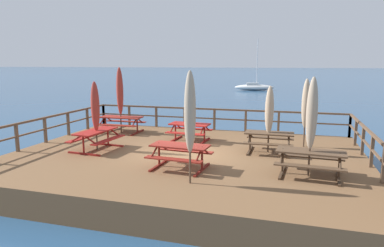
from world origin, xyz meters
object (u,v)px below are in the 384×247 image
object	(u,v)px
sailboat_distant	(254,87)
patio_umbrella_short_mid	(191,104)
patio_umbrella_tall_back_left	(95,107)
patio_umbrella_tall_mid_left	(306,104)
patio_umbrella_short_front	(312,114)
patio_umbrella_tall_mid_right	(120,91)
picnic_table_front_left	(269,138)
picnic_table_back_left	(121,121)
picnic_table_mid_left	(190,128)
picnic_table_mid_centre	(180,151)
picnic_table_mid_right	(310,158)
patio_umbrella_tall_back_right	(269,110)
picnic_table_back_right	(96,136)
patio_umbrella_tall_front	(190,113)

from	to	relation	value
sailboat_distant	patio_umbrella_short_mid	bearing A→B (deg)	-87.59
patio_umbrella_tall_back_left	patio_umbrella_tall_mid_left	bearing A→B (deg)	19.78
patio_umbrella_short_front	patio_umbrella_tall_back_left	world-z (taller)	patio_umbrella_short_front
patio_umbrella_tall_mid_right	patio_umbrella_tall_back_left	bearing A→B (deg)	-77.97
picnic_table_front_left	picnic_table_back_left	xyz separation A→B (m)	(-7.11, 1.90, 0.01)
picnic_table_mid_left	patio_umbrella_short_front	world-z (taller)	patio_umbrella_short_front
picnic_table_mid_centre	picnic_table_mid_right	distance (m)	3.94
picnic_table_mid_centre	patio_umbrella_short_front	world-z (taller)	patio_umbrella_short_front
picnic_table_mid_right	patio_umbrella_tall_back_right	size ratio (longest dim) A/B	0.82
patio_umbrella_tall_back_right	patio_umbrella_tall_mid_left	bearing A→B (deg)	44.60
patio_umbrella_short_mid	picnic_table_mid_centre	bearing A→B (deg)	-78.28
patio_umbrella_tall_back_right	patio_umbrella_tall_mid_right	world-z (taller)	patio_umbrella_tall_mid_right
picnic_table_back_right	patio_umbrella_tall_back_right	size ratio (longest dim) A/B	0.80
picnic_table_back_left	picnic_table_mid_left	world-z (taller)	same
picnic_table_mid_centre	patio_umbrella_tall_mid_right	distance (m)	6.66
patio_umbrella_tall_front	patio_umbrella_tall_mid_right	bearing A→B (deg)	131.59
patio_umbrella_tall_mid_right	picnic_table_back_right	bearing A→B (deg)	-78.15
picnic_table_back_left	patio_umbrella_tall_mid_left	world-z (taller)	patio_umbrella_tall_mid_left
picnic_table_mid_centre	patio_umbrella_short_mid	xyz separation A→B (m)	(-0.80, 3.87, 1.04)
sailboat_distant	patio_umbrella_tall_mid_right	bearing A→B (deg)	-93.00
picnic_table_mid_left	picnic_table_mid_centre	bearing A→B (deg)	-77.74
picnic_table_mid_left	patio_umbrella_tall_back_right	world-z (taller)	patio_umbrella_tall_back_right
picnic_table_mid_centre	patio_umbrella_tall_back_right	bearing A→B (deg)	48.37
picnic_table_back_right	picnic_table_front_left	size ratio (longest dim) A/B	1.13
patio_umbrella_tall_mid_left	patio_umbrella_tall_front	xyz separation A→B (m)	(-3.14, -5.37, 0.26)
patio_umbrella_tall_mid_left	patio_umbrella_tall_back_right	xyz separation A→B (m)	(-1.31, -1.29, -0.14)
picnic_table_front_left	sailboat_distant	world-z (taller)	sailboat_distant
picnic_table_mid_centre	sailboat_distant	size ratio (longest dim) A/B	0.25
patio_umbrella_short_mid	picnic_table_mid_right	bearing A→B (deg)	-36.54
picnic_table_mid_right	patio_umbrella_short_front	world-z (taller)	patio_umbrella_short_front
patio_umbrella_tall_mid_right	picnic_table_mid_right	bearing A→B (deg)	-26.96
picnic_table_back_left	patio_umbrella_tall_back_right	bearing A→B (deg)	-14.74
picnic_table_back_left	patio_umbrella_short_mid	size ratio (longest dim) A/B	0.82
patio_umbrella_tall_back_right	picnic_table_mid_right	bearing A→B (deg)	-60.75
picnic_table_mid_left	patio_umbrella_tall_front	bearing A→B (deg)	-73.15
picnic_table_mid_centre	patio_umbrella_tall_back_left	world-z (taller)	patio_umbrella_tall_back_left
picnic_table_back_right	patio_umbrella_tall_mid_right	world-z (taller)	patio_umbrella_tall_mid_right
picnic_table_back_right	picnic_table_front_left	distance (m)	6.57
picnic_table_mid_right	patio_umbrella_tall_back_right	distance (m)	3.03
picnic_table_mid_right	patio_umbrella_tall_back_left	bearing A→B (deg)	172.55
picnic_table_mid_right	patio_umbrella_tall_front	bearing A→B (deg)	-153.69
patio_umbrella_tall_mid_left	patio_umbrella_tall_mid_right	bearing A→B (deg)	176.40
picnic_table_mid_centre	sailboat_distant	xyz separation A→B (m)	(-2.48, 43.89, -0.89)
patio_umbrella_tall_back_left	patio_umbrella_short_front	bearing A→B (deg)	-7.71
patio_umbrella_short_front	picnic_table_back_left	bearing A→B (deg)	152.56
picnic_table_mid_left	patio_umbrella_short_front	xyz separation A→B (m)	(4.71, -3.47, 1.31)
picnic_table_mid_centre	patio_umbrella_short_front	xyz separation A→B (m)	(3.89, 0.33, 1.31)
patio_umbrella_tall_mid_right	patio_umbrella_short_front	bearing A→B (deg)	-27.23
picnic_table_back_right	picnic_table_mid_left	bearing A→B (deg)	39.19
picnic_table_front_left	patio_umbrella_tall_mid_right	distance (m)	7.48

